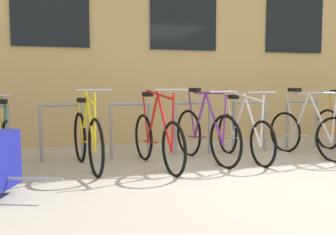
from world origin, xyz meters
name	(u,v)px	position (x,y,z in m)	size (l,w,h in m)	color
ground_plane	(271,184)	(0.00, 0.00, 0.00)	(42.00, 42.00, 0.00)	#B2ADA0
storefront_building	(145,6)	(0.00, 6.52, 3.22)	(28.00, 6.68, 6.44)	tan
bike_rack	(193,122)	(-0.26, 1.90, 0.52)	(6.63, 0.05, 0.85)	gray
bicycle_yellow	(87,139)	(-1.94, 1.38, 0.39)	(0.44, 1.69, 1.08)	black
bicycle_white	(243,134)	(0.34, 1.35, 0.37)	(0.44, 1.71, 1.04)	black
bicycle_red	(157,138)	(-1.02, 1.21, 0.39)	(0.44, 1.76, 1.08)	black
bicycle_purple	(205,134)	(-0.25, 1.38, 0.40)	(0.48, 1.71, 1.08)	black
bicycle_silver	(308,132)	(1.41, 1.28, 0.38)	(0.50, 1.61, 1.07)	black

